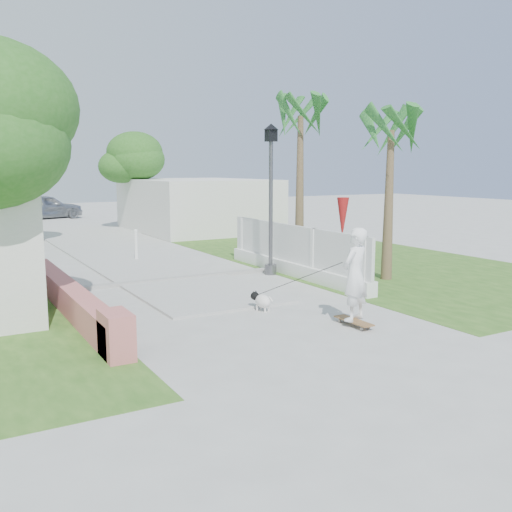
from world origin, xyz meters
TOP-DOWN VIEW (x-y plane):
  - ground at (0.00, 0.00)m, footprint 90.00×90.00m
  - path_strip at (0.00, 20.00)m, footprint 3.20×36.00m
  - curb at (0.00, 6.00)m, footprint 6.50×0.25m
  - grass_right at (7.00, 8.00)m, footprint 8.00×20.00m
  - pink_wall at (-3.30, 3.55)m, footprint 0.45×8.20m
  - lattice_fence at (3.40, 5.00)m, footprint 0.35×7.00m
  - building_right at (6.00, 18.00)m, footprint 6.00×8.00m
  - street_lamp at (2.90, 5.50)m, footprint 0.44×0.44m
  - bollard at (0.20, 10.00)m, footprint 0.14×0.14m
  - patio_umbrella at (4.80, 4.50)m, footprint 0.36×0.36m
  - tree_left_near at (-4.48, 2.98)m, footprint 3.60×3.60m
  - tree_path_left at (-2.98, 15.98)m, footprint 3.40×3.40m
  - tree_path_right at (3.22, 19.98)m, footprint 3.00×3.00m
  - palm_far at (4.60, 6.50)m, footprint 1.80×1.80m
  - palm_near at (5.40, 3.20)m, footprint 1.80×1.80m
  - skateboarder at (0.98, 0.61)m, footprint 1.38×2.70m
  - dog at (0.43, 1.80)m, footprint 0.45×0.61m
  - parked_car at (0.24, 28.29)m, footprint 4.97×3.28m

SIDE VIEW (x-z plane):
  - ground at x=0.00m, z-range 0.00..0.00m
  - grass_right at x=7.00m, z-range 0.00..0.01m
  - path_strip at x=0.00m, z-range 0.00..0.06m
  - curb at x=0.00m, z-range 0.00..0.10m
  - dog at x=0.43m, z-range 0.02..0.46m
  - pink_wall at x=-3.30m, z-range -0.09..0.71m
  - lattice_fence at x=3.40m, z-range -0.21..1.29m
  - bollard at x=0.20m, z-range 0.04..1.13m
  - parked_car at x=0.24m, z-range 0.00..1.57m
  - skateboarder at x=0.98m, z-range -0.12..1.88m
  - building_right at x=6.00m, z-range 0.00..2.60m
  - patio_umbrella at x=4.80m, z-range 0.54..2.84m
  - street_lamp at x=2.90m, z-range 0.21..4.65m
  - tree_path_right at x=3.22m, z-range 1.10..5.89m
  - tree_path_left at x=-2.98m, z-range 1.21..6.43m
  - tree_left_near at x=-4.48m, z-range 1.18..6.46m
  - palm_near at x=5.40m, z-range 1.60..6.30m
  - palm_far at x=4.60m, z-range 1.83..7.13m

